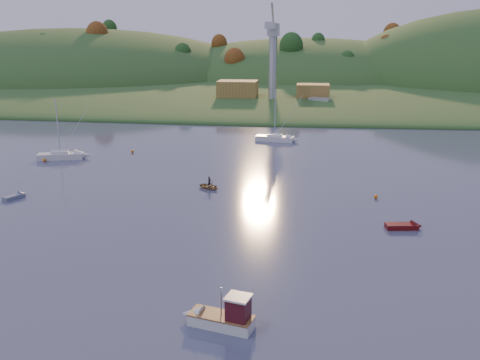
# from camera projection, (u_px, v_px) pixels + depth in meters

# --- Properties ---
(far_shore) EXTENTS (620.00, 220.00, 1.50)m
(far_shore) POSITION_uv_depth(u_px,v_px,m) (284.00, 76.00, 252.79)
(far_shore) COLOR #25461C
(far_shore) RESTS_ON ground
(shore_slope) EXTENTS (640.00, 150.00, 7.00)m
(shore_slope) POSITION_uv_depth(u_px,v_px,m) (275.00, 91.00, 190.67)
(shore_slope) COLOR #25461C
(shore_slope) RESTS_ON ground
(hill_left) EXTENTS (170.00, 140.00, 44.00)m
(hill_left) POSITION_uv_depth(u_px,v_px,m) (76.00, 80.00, 235.02)
(hill_left) COLOR #25461C
(hill_left) RESTS_ON ground
(hill_center) EXTENTS (140.00, 120.00, 36.00)m
(hill_center) POSITION_uv_depth(u_px,v_px,m) (305.00, 80.00, 232.47)
(hill_center) COLOR #25461C
(hill_center) RESTS_ON ground
(hillside_trees) EXTENTS (280.00, 50.00, 32.00)m
(hillside_trees) POSITION_uv_depth(u_px,v_px,m) (278.00, 86.00, 209.79)
(hillside_trees) COLOR #214A1A
(hillside_trees) RESTS_ON ground
(wharf) EXTENTS (42.00, 16.00, 2.40)m
(wharf) POSITION_uv_depth(u_px,v_px,m) (283.00, 103.00, 148.65)
(wharf) COLOR slate
(wharf) RESTS_ON ground
(shed_west) EXTENTS (11.00, 8.00, 4.80)m
(shed_west) POSITION_uv_depth(u_px,v_px,m) (238.00, 89.00, 150.21)
(shed_west) COLOR olive
(shed_west) RESTS_ON wharf
(shed_east) EXTENTS (9.00, 7.00, 4.00)m
(shed_east) POSITION_uv_depth(u_px,v_px,m) (313.00, 91.00, 148.73)
(shed_east) COLOR olive
(shed_east) RESTS_ON wharf
(dock_crane) EXTENTS (3.20, 28.00, 20.30)m
(dock_crane) POSITION_uv_depth(u_px,v_px,m) (273.00, 44.00, 141.28)
(dock_crane) COLOR #B7B7BC
(dock_crane) RESTS_ON wharf
(fishing_boat) EXTENTS (5.76, 3.01, 3.52)m
(fishing_boat) POSITION_uv_depth(u_px,v_px,m) (217.00, 316.00, 38.33)
(fishing_boat) COLOR silver
(fishing_boat) RESTS_ON ground
(sailboat_near) EXTENTS (7.58, 4.15, 10.07)m
(sailboat_near) POSITION_uv_depth(u_px,v_px,m) (60.00, 155.00, 88.64)
(sailboat_near) COLOR silver
(sailboat_near) RESTS_ON ground
(sailboat_far) EXTENTS (7.50, 3.28, 10.05)m
(sailboat_far) POSITION_uv_depth(u_px,v_px,m) (275.00, 138.00, 103.25)
(sailboat_far) COLOR silver
(sailboat_far) RESTS_ON ground
(canoe) EXTENTS (3.72, 3.44, 0.63)m
(canoe) POSITION_uv_depth(u_px,v_px,m) (209.00, 186.00, 72.03)
(canoe) COLOR #987D54
(canoe) RESTS_ON ground
(paddler) EXTENTS (0.57, 0.63, 1.45)m
(paddler) POSITION_uv_depth(u_px,v_px,m) (209.00, 184.00, 71.92)
(paddler) COLOR black
(paddler) RESTS_ON ground
(red_tender) EXTENTS (4.10, 1.93, 1.34)m
(red_tender) POSITION_uv_depth(u_px,v_px,m) (408.00, 226.00, 57.42)
(red_tender) COLOR #520B0D
(red_tender) RESTS_ON ground
(grey_dinghy) EXTENTS (2.51, 3.25, 1.15)m
(grey_dinghy) POSITION_uv_depth(u_px,v_px,m) (18.00, 196.00, 68.20)
(grey_dinghy) COLOR slate
(grey_dinghy) RESTS_ON ground
(work_vessel) EXTENTS (13.97, 9.77, 3.40)m
(work_vessel) POSITION_uv_depth(u_px,v_px,m) (320.00, 106.00, 143.61)
(work_vessel) COLOR #515D6B
(work_vessel) RESTS_ON ground
(buoy_1) EXTENTS (0.50, 0.50, 0.50)m
(buoy_1) POSITION_uv_depth(u_px,v_px,m) (376.00, 197.00, 67.80)
(buoy_1) COLOR orange
(buoy_1) RESTS_ON ground
(buoy_2) EXTENTS (0.50, 0.50, 0.50)m
(buoy_2) POSITION_uv_depth(u_px,v_px,m) (44.00, 160.00, 87.03)
(buoy_2) COLOR orange
(buoy_2) RESTS_ON ground
(buoy_3) EXTENTS (0.50, 0.50, 0.50)m
(buoy_3) POSITION_uv_depth(u_px,v_px,m) (132.00, 151.00, 93.42)
(buoy_3) COLOR orange
(buoy_3) RESTS_ON ground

